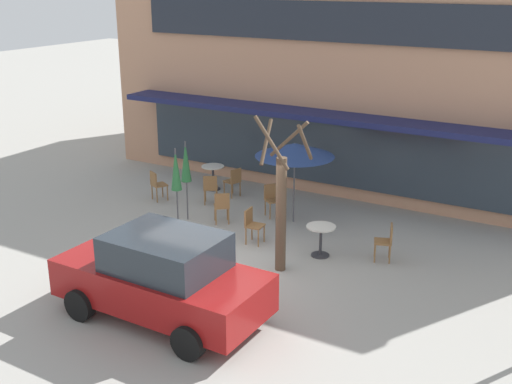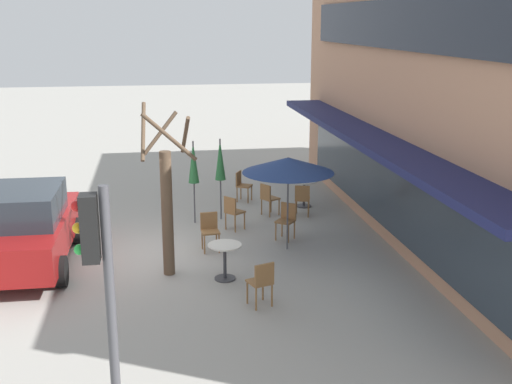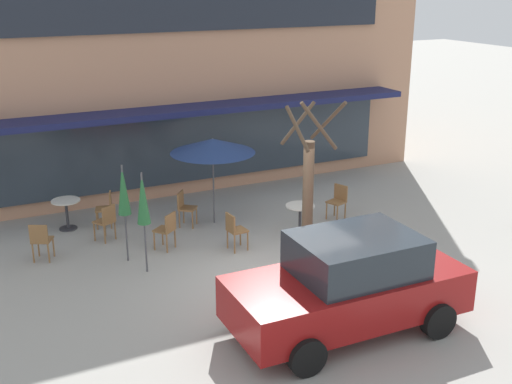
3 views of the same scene
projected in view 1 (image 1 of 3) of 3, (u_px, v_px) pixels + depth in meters
The scene contains 16 objects.
ground_plane at pixel (221, 270), 14.55m from camera, with size 80.00×80.00×0.00m, color #9E9B93.
building_facade at pixel (381, 62), 21.54m from camera, with size 16.08×9.10×7.10m.
cafe_table_near_wall at pixel (213, 173), 19.84m from camera, with size 0.70×0.70×0.76m.
cafe_table_streetside at pixel (321, 236), 15.14m from camera, with size 0.70×0.70×0.76m.
patio_umbrella_green_folded at pixel (176, 170), 16.36m from camera, with size 0.28×0.28×2.20m.
patio_umbrella_cream_folded at pixel (295, 150), 16.74m from camera, with size 2.10×2.10×2.20m.
patio_umbrella_corner_open at pixel (186, 162), 17.05m from camera, with size 0.28×0.28×2.20m.
cafe_chair_0 at pixel (234, 180), 19.18m from camera, with size 0.49×0.49×0.89m.
cafe_chair_1 at pixel (157, 183), 18.87m from camera, with size 0.54×0.54×0.89m.
cafe_chair_2 at pixel (386, 240), 14.89m from camera, with size 0.51×0.51×0.89m.
cafe_chair_3 at pixel (272, 198), 17.68m from camera, with size 0.56×0.56×0.89m.
cafe_chair_4 at pixel (252, 223), 15.87m from camera, with size 0.43×0.43×0.89m.
cafe_chair_5 at pixel (222, 205), 17.10m from camera, with size 0.56×0.56×0.89m.
cafe_chair_6 at pixel (210, 187), 18.55m from camera, with size 0.55×0.55×0.89m.
parked_sedan at pixel (163, 277), 12.28m from camera, with size 4.22×2.06×1.76m.
street_tree at pixel (281, 203), 14.08m from camera, with size 1.14×1.11×3.60m.
Camera 1 is at (7.34, -10.99, 6.39)m, focal length 45.00 mm.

